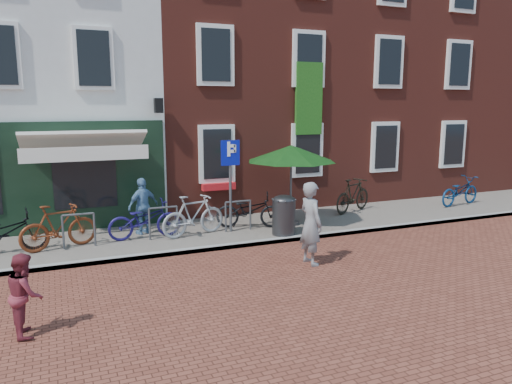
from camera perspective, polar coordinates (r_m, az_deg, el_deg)
name	(u,v)px	position (r m, az deg, el deg)	size (l,w,h in m)	color
ground	(236,248)	(11.90, -2.30, -6.60)	(80.00, 80.00, 0.00)	brown
sidewalk	(251,228)	(13.58, -0.55, -4.23)	(24.00, 3.00, 0.10)	slate
building_stucco	(11,70)	(17.74, -26.71, 12.60)	(8.00, 8.00, 9.00)	silver
building_brick_mid	(220,61)	(18.72, -4.20, 14.99)	(6.00, 8.00, 10.00)	maroon
building_brick_right	(357,66)	(21.39, 11.72, 14.22)	(6.00, 8.00, 10.00)	maroon
filler_right	(474,81)	(25.57, 24.07, 11.75)	(7.00, 8.00, 9.00)	maroon
litter_bin	(284,213)	(12.65, 3.27, -2.44)	(0.60, 0.60, 1.11)	#303032
parking_sign	(230,169)	(12.71, -3.01, 2.69)	(0.50, 0.07, 2.43)	#4C4C4F
parasol	(291,150)	(13.48, 4.15, 4.87)	(2.51, 2.51, 2.33)	#4C4C4F
woman	(311,223)	(10.61, 6.41, -3.65)	(0.66, 0.43, 1.82)	gray
boy	(25,294)	(8.25, -25.35, -10.71)	(0.62, 0.48, 1.27)	maroon
cafe_person	(143,206)	(12.99, -13.03, -1.59)	(0.87, 0.36, 1.48)	#5C87B1
bicycle_0	(5,232)	(12.46, -27.28, -4.21)	(0.64, 1.82, 0.96)	black
bicycle_1	(59,227)	(12.28, -22.04, -3.77)	(0.50, 1.77, 1.06)	#652912
bicycle_2	(145,220)	(12.60, -12.85, -3.17)	(0.64, 1.82, 0.96)	#1B1354
bicycle_3	(194,215)	(12.61, -7.30, -2.73)	(0.50, 1.77, 1.06)	#9D9EA0
bicycle_4	(249,210)	(13.35, -0.77, -2.15)	(0.64, 1.82, 0.96)	black
bicycle_5	(353,195)	(15.55, 11.24, -0.37)	(0.50, 1.77, 1.06)	black
bicycle_6	(460,191)	(17.65, 22.68, 0.10)	(0.64, 1.82, 0.96)	navy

